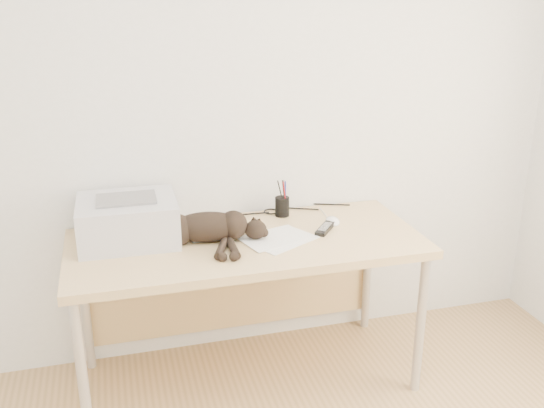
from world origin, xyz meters
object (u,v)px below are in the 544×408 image
object	(u,v)px
cat	(203,229)
mouse	(333,219)
mug	(162,216)
printer	(128,220)
desk	(243,259)
pen_cup	(282,206)

from	to	relation	value
cat	mouse	xyz separation A→B (m)	(0.65, 0.07, -0.04)
cat	mug	world-z (taller)	cat
printer	desk	bearing A→B (deg)	-4.95
desk	mouse	bearing A→B (deg)	1.50
printer	mug	size ratio (longest dim) A/B	3.97
printer	pen_cup	world-z (taller)	printer
printer	cat	world-z (taller)	printer
cat	mouse	size ratio (longest dim) A/B	5.52
desk	cat	xyz separation A→B (m)	(-0.19, -0.06, 0.20)
printer	mouse	bearing A→B (deg)	-1.93
printer	pen_cup	distance (m)	0.77
desk	mouse	xyz separation A→B (m)	(0.45, 0.01, 0.15)
printer	cat	xyz separation A→B (m)	(0.32, -0.11, -0.04)
pen_cup	mug	bearing A→B (deg)	177.90
printer	pen_cup	xyz separation A→B (m)	(0.76, 0.12, -0.05)
desk	printer	bearing A→B (deg)	175.05
cat	pen_cup	xyz separation A→B (m)	(0.43, 0.23, -0.01)
cat	desk	bearing A→B (deg)	26.86
cat	printer	bearing A→B (deg)	170.45
desk	mug	world-z (taller)	mug
desk	mug	size ratio (longest dim) A/B	14.54
desk	pen_cup	size ratio (longest dim) A/B	8.84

